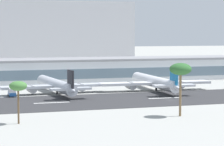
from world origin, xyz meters
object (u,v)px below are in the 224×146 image
object	(u,v)px
terminal_building	(76,70)
airliner_blue_tail_gate_1	(156,82)
service_box_truck_1	(12,92)
palm_tree_1	(18,87)
distant_hotel_block	(40,34)
palm_tree_0	(181,70)
airliner_black_tail_gate_0	(57,85)

from	to	relation	value
terminal_building	airliner_blue_tail_gate_1	bearing A→B (deg)	-68.00
airliner_blue_tail_gate_1	service_box_truck_1	distance (m)	57.03
palm_tree_1	distant_hotel_block	bearing A→B (deg)	78.61
airliner_blue_tail_gate_1	palm_tree_0	xyz separation A→B (m)	(-18.08, -60.30, 9.38)
service_box_truck_1	airliner_blue_tail_gate_1	bearing A→B (deg)	-87.35
airliner_blue_tail_gate_1	distant_hotel_block	bearing A→B (deg)	8.71
service_box_truck_1	palm_tree_1	distance (m)	57.92
distant_hotel_block	airliner_blue_tail_gate_1	xyz separation A→B (m)	(17.30, -164.37, -18.97)
service_box_truck_1	palm_tree_1	world-z (taller)	palm_tree_1
palm_tree_0	distant_hotel_block	bearing A→B (deg)	89.80
palm_tree_1	terminal_building	bearing A→B (deg)	69.08
terminal_building	service_box_truck_1	size ratio (longest dim) A/B	28.82
terminal_building	service_box_truck_1	xyz separation A→B (m)	(-36.55, -52.20, -3.68)
palm_tree_0	airliner_blue_tail_gate_1	bearing A→B (deg)	73.31
distant_hotel_block	airliner_blue_tail_gate_1	world-z (taller)	distant_hotel_block
airliner_black_tail_gate_0	palm_tree_1	world-z (taller)	palm_tree_1
airliner_blue_tail_gate_1	palm_tree_0	size ratio (longest dim) A/B	3.48
service_box_truck_1	palm_tree_1	xyz separation A→B (m)	(-5.27, -57.17, 7.65)
terminal_building	airliner_black_tail_gate_0	size ratio (longest dim) A/B	3.53
terminal_building	airliner_black_tail_gate_0	bearing A→B (deg)	-111.54
terminal_building	service_box_truck_1	distance (m)	63.83
terminal_building	airliner_black_tail_gate_0	distance (m)	52.66
airliner_blue_tail_gate_1	terminal_building	bearing A→B (deg)	24.70
airliner_black_tail_gate_0	palm_tree_0	size ratio (longest dim) A/B	3.34
service_box_truck_1	palm_tree_1	size ratio (longest dim) A/B	0.56
terminal_building	palm_tree_0	distance (m)	111.15
service_box_truck_1	palm_tree_0	size ratio (longest dim) A/B	0.41
distant_hotel_block	palm_tree_0	xyz separation A→B (m)	(-0.78, -224.67, -9.60)
airliner_blue_tail_gate_1	palm_tree_0	distance (m)	63.64
airliner_blue_tail_gate_1	palm_tree_0	world-z (taller)	palm_tree_0
airliner_black_tail_gate_0	palm_tree_0	xyz separation A→B (m)	(21.68, -61.95, 9.51)
airliner_black_tail_gate_0	service_box_truck_1	size ratio (longest dim) A/B	8.16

